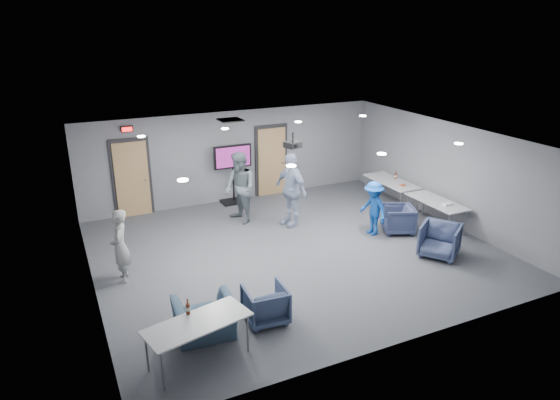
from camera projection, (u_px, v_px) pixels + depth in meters
name	position (u px, v px, depth m)	size (l,w,h in m)	color
floor	(294.00, 250.00, 11.88)	(9.00, 9.00, 0.00)	#3E4046
ceiling	(295.00, 139.00, 10.96)	(9.00, 9.00, 0.00)	silver
wall_back	(234.00, 156.00, 14.82)	(9.00, 0.02, 2.70)	slate
wall_front	(407.00, 272.00, 8.02)	(9.00, 0.02, 2.70)	slate
wall_left	(87.00, 230.00, 9.61)	(0.02, 8.00, 2.70)	slate
wall_right	(446.00, 173.00, 13.23)	(0.02, 8.00, 2.70)	slate
door_left	(132.00, 179.00, 13.67)	(1.06, 0.17, 2.24)	black
door_right	(271.00, 161.00, 15.36)	(1.06, 0.17, 2.24)	black
exit_sign	(127.00, 129.00, 13.18)	(0.32, 0.08, 0.16)	black
hvac_diffuser	(230.00, 120.00, 13.14)	(0.60, 0.60, 0.03)	black
downlights	(295.00, 140.00, 10.96)	(6.18, 3.78, 0.02)	white
person_a	(120.00, 246.00, 10.25)	(0.58, 0.38, 1.58)	gray
person_b	(240.00, 188.00, 13.23)	(0.94, 0.73, 1.93)	slate
person_c	(291.00, 190.00, 13.07)	(1.15, 0.48, 1.96)	#A1B1CF
person_d	(373.00, 208.00, 12.56)	(0.90, 0.52, 1.40)	#17479B
chair_right_b	(398.00, 219.00, 12.79)	(0.76, 0.78, 0.71)	#333B59
chair_right_c	(440.00, 240.00, 11.48)	(0.83, 0.86, 0.78)	#374160
chair_front_a	(265.00, 304.00, 9.00)	(0.73, 0.76, 0.69)	#394563
chair_front_b	(205.00, 319.00, 8.58)	(1.03, 0.90, 0.67)	#374B5F
table_right_a	(392.00, 182.00, 14.61)	(0.77, 1.85, 0.73)	#A9ABAE
table_right_b	(436.00, 203.00, 12.99)	(0.72, 1.74, 0.73)	#A9ABAE
table_front_left	(198.00, 325.00, 7.81)	(1.79, 1.06, 0.73)	#A9ABAE
bottle_front	(188.00, 308.00, 7.97)	(0.07, 0.07, 0.28)	#54210E
bottle_right	(396.00, 176.00, 14.75)	(0.06, 0.06, 0.24)	#54210E
snack_box	(402.00, 185.00, 14.17)	(0.16, 0.11, 0.04)	#C45431
wrapper	(447.00, 204.00, 12.69)	(0.23, 0.16, 0.05)	white
tv_stand	(233.00, 170.00, 14.67)	(1.14, 0.54, 1.75)	black
projector	(293.00, 144.00, 11.76)	(0.43, 0.39, 0.36)	black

